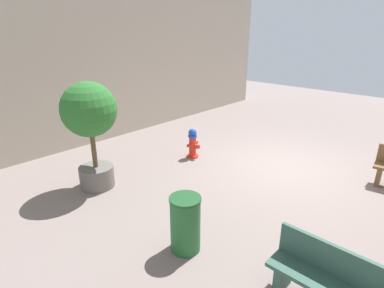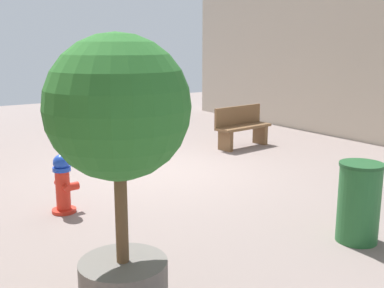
{
  "view_description": "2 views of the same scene",
  "coord_description": "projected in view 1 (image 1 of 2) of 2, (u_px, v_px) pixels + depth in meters",
  "views": [
    {
      "loc": [
        -3.32,
        7.21,
        3.52
      ],
      "look_at": [
        1.23,
        2.33,
        1.0
      ],
      "focal_mm": 28.85,
      "sensor_mm": 36.0,
      "label": 1
    },
    {
      "loc": [
        4.39,
        7.46,
        2.37
      ],
      "look_at": [
        0.59,
        1.9,
        0.93
      ],
      "focal_mm": 43.83,
      "sensor_mm": 36.0,
      "label": 2
    }
  ],
  "objects": [
    {
      "name": "bench_far",
      "position": [
        340.0,
        286.0,
        3.84
      ],
      "size": [
        1.79,
        0.45,
        0.95
      ],
      "color": "#33594C",
      "rests_on": "ground_plane"
    },
    {
      "name": "trash_bin",
      "position": [
        185.0,
        224.0,
        5.07
      ],
      "size": [
        0.53,
        0.53,
        0.99
      ],
      "color": "#266633",
      "rests_on": "ground_plane"
    },
    {
      "name": "fire_hydrant",
      "position": [
        193.0,
        143.0,
        8.83
      ],
      "size": [
        0.41,
        0.43,
        0.85
      ],
      "color": "red",
      "rests_on": "ground_plane"
    },
    {
      "name": "ground_plane",
      "position": [
        284.0,
        167.0,
        8.29
      ],
      "size": [
        23.4,
        23.4,
        0.0
      ],
      "primitive_type": "plane",
      "color": "gray"
    },
    {
      "name": "planter_tree",
      "position": [
        90.0,
        120.0,
        6.75
      ],
      "size": [
        1.21,
        1.21,
        2.47
      ],
      "color": "slate",
      "rests_on": "ground_plane"
    }
  ]
}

